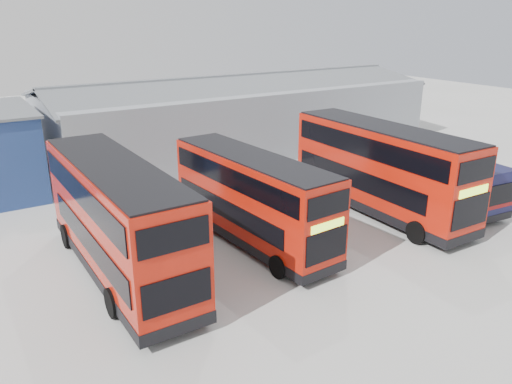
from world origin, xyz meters
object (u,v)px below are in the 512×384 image
(double_decker_right, at_px, (380,170))
(single_decker_blue, at_px, (421,173))
(maintenance_shed, at_px, (238,115))
(double_decker_left, at_px, (118,221))
(double_decker_centre, at_px, (252,200))

(double_decker_right, xyz_separation_m, single_decker_blue, (4.00, 0.54, -0.95))
(maintenance_shed, relative_size, double_decker_right, 2.66)
(double_decker_right, bearing_deg, double_decker_left, 178.47)
(double_decker_left, distance_m, double_decker_centre, 6.29)
(single_decker_blue, bearing_deg, double_decker_left, 5.26)
(maintenance_shed, distance_m, double_decker_centre, 18.79)
(maintenance_shed, xyz_separation_m, double_decker_right, (-1.08, -16.94, -0.20))
(maintenance_shed, distance_m, double_decker_right, 16.97)
(double_decker_left, bearing_deg, double_decker_centre, 177.79)
(double_decker_left, distance_m, double_decker_right, 14.18)
(double_decker_left, bearing_deg, single_decker_blue, 179.24)
(double_decker_centre, xyz_separation_m, single_decker_blue, (11.89, 0.11, -0.68))
(double_decker_right, relative_size, single_decker_blue, 1.05)
(double_decker_centre, bearing_deg, double_decker_left, 174.55)
(double_decker_left, xyz_separation_m, double_decker_right, (14.17, -0.62, -0.01))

